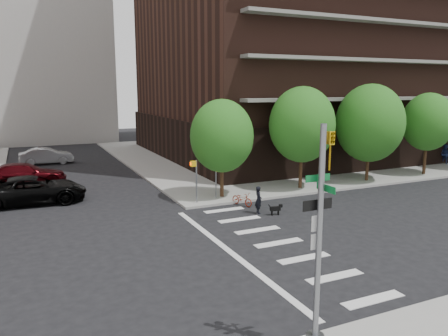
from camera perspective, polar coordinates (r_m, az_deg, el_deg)
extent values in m
plane|color=black|center=(19.14, -0.66, -11.07)|extent=(120.00, 120.00, 0.00)
cube|color=gray|center=(48.98, 10.10, 2.14)|extent=(39.00, 33.00, 0.15)
cube|color=silver|center=(16.11, 18.90, -15.97)|extent=(2.40, 0.50, 0.01)
cube|color=silver|center=(17.45, 14.27, -13.59)|extent=(2.40, 0.50, 0.01)
cube|color=silver|center=(18.91, 10.40, -11.51)|extent=(2.40, 0.50, 0.01)
cube|color=silver|center=(20.46, 7.14, -9.69)|extent=(2.40, 0.50, 0.01)
cube|color=silver|center=(22.09, 4.39, -8.10)|extent=(2.40, 0.50, 0.01)
cube|color=silver|center=(23.77, 2.03, -6.73)|extent=(2.40, 0.50, 0.01)
cube|color=silver|center=(25.49, 0.00, -5.52)|extent=(2.40, 0.50, 0.01)
cube|color=silver|center=(19.33, 0.72, -10.83)|extent=(0.30, 13.00, 0.01)
cube|color=black|center=(47.77, 7.36, 4.52)|extent=(25.50, 25.50, 4.00)
cube|color=maroon|center=(49.41, 26.62, 4.62)|extent=(1.40, 5.00, 0.20)
cylinder|color=#301E11|center=(27.79, -0.28, -1.43)|extent=(0.24, 0.24, 2.30)
sphere|color=#235B19|center=(27.36, -0.29, 4.22)|extent=(4.00, 4.00, 4.00)
cylinder|color=#301E11|center=(30.69, 9.97, -0.17)|extent=(0.24, 0.24, 2.60)
sphere|color=#235B19|center=(30.28, 10.16, 5.61)|extent=(4.50, 4.50, 4.50)
cylinder|color=#301E11|center=(34.44, 18.21, 0.36)|extent=(0.24, 0.24, 2.30)
sphere|color=#235B19|center=(34.06, 18.51, 5.59)|extent=(5.00, 5.00, 5.00)
cylinder|color=#301E11|center=(38.73, 24.76, 1.22)|extent=(0.24, 0.24, 2.60)
sphere|color=#235B19|center=(38.42, 25.09, 5.49)|extent=(4.00, 4.00, 4.00)
cylinder|color=slate|center=(11.72, 12.30, -9.09)|extent=(0.16, 0.16, 6.00)
imported|color=gold|center=(11.32, 13.76, 2.17)|extent=(0.16, 0.20, 1.00)
cube|color=#0A5926|center=(11.41, 12.16, -1.27)|extent=(0.75, 0.02, 0.18)
cube|color=#0A5926|center=(11.43, 13.16, -2.57)|extent=(0.02, 0.75, 0.18)
cube|color=black|center=(11.54, 12.12, -4.71)|extent=(0.90, 0.02, 0.28)
cube|color=silver|center=(11.68, 12.02, -7.07)|extent=(0.32, 0.02, 0.42)
cube|color=silver|center=(11.84, 11.93, -9.38)|extent=(0.32, 0.02, 0.42)
cylinder|color=slate|center=(26.37, -3.61, -1.76)|extent=(0.10, 0.10, 2.60)
cube|color=gold|center=(26.09, -4.05, 0.56)|extent=(0.32, 0.25, 0.32)
cylinder|color=slate|center=(27.43, -1.06, -1.70)|extent=(0.08, 0.08, 2.20)
cube|color=gold|center=(27.12, -0.94, 0.10)|extent=(0.64, 0.02, 0.64)
imported|color=black|center=(29.16, -23.59, -2.65)|extent=(3.09, 6.25, 1.71)
imported|color=#390409|center=(34.77, -24.58, -0.77)|extent=(2.42, 5.73, 1.65)
imported|color=#9C9FA2|center=(43.75, -22.17, 1.47)|extent=(1.67, 4.74, 1.56)
imported|color=#9F2612|center=(26.43, 2.38, -4.04)|extent=(1.06, 1.66, 0.82)
imported|color=black|center=(24.75, 4.53, -4.17)|extent=(0.64, 0.48, 1.57)
cube|color=black|center=(24.62, 6.70, -5.29)|extent=(0.61, 0.30, 0.23)
cube|color=black|center=(24.69, 7.41, -4.92)|extent=(0.19, 0.17, 0.17)
cylinder|color=black|center=(24.82, 6.97, -5.75)|extent=(0.06, 0.06, 0.26)
cylinder|color=black|center=(24.55, 6.41, -5.92)|extent=(0.06, 0.06, 0.26)
imported|color=navy|center=(44.58, 26.92, 1.62)|extent=(0.95, 0.78, 1.80)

